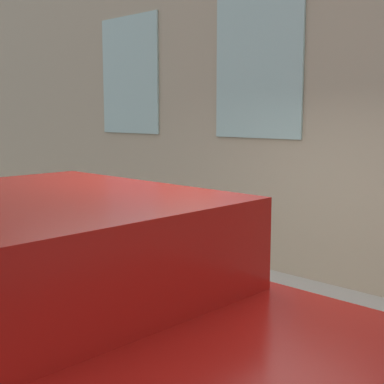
# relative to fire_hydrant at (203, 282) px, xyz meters

# --- Properties ---
(ground_plane) EXTENTS (80.00, 80.00, 0.00)m
(ground_plane) POSITION_rel_fire_hydrant_xyz_m (-0.68, -0.58, -0.48)
(ground_plane) COLOR #38383A
(sidewalk) EXTENTS (2.50, 60.00, 0.13)m
(sidewalk) POSITION_rel_fire_hydrant_xyz_m (0.56, -0.58, -0.42)
(sidewalk) COLOR #A8A093
(sidewalk) RESTS_ON ground_plane
(fire_hydrant) EXTENTS (0.31, 0.43, 0.69)m
(fire_hydrant) POSITION_rel_fire_hydrant_xyz_m (0.00, 0.00, 0.00)
(fire_hydrant) COLOR #2D7260
(fire_hydrant) RESTS_ON sidewalk
(person) EXTENTS (0.29, 0.19, 1.19)m
(person) POSITION_rel_fire_hydrant_xyz_m (0.27, 0.59, 0.36)
(person) COLOR #232328
(person) RESTS_ON sidewalk
(parked_car_red_near) EXTENTS (2.04, 4.48, 1.70)m
(parked_car_red_near) POSITION_rel_fire_hydrant_xyz_m (-2.15, -0.66, 0.46)
(parked_car_red_near) COLOR black
(parked_car_red_near) RESTS_ON ground_plane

